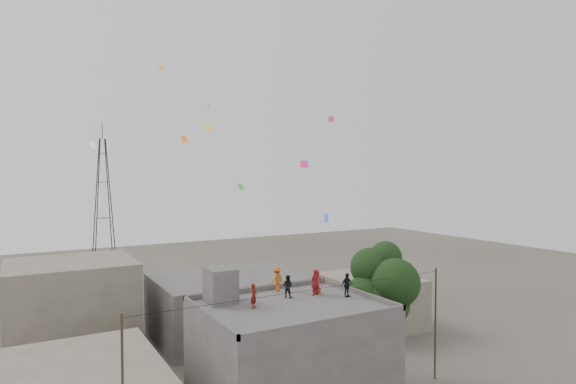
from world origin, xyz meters
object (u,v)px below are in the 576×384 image
Objects in this scene: person_dark_adult at (347,285)px; person_red_adult at (315,282)px; tree at (383,288)px; stair_head_box at (221,285)px; transmission_tower at (103,210)px.

person_red_adult is at bearing 131.45° from person_dark_adult.
tree is 4.99m from person_red_adult.
stair_head_box is at bearing -26.12° from person_red_adult.
person_dark_adult is at bearing -78.73° from transmission_tower.
person_dark_adult is at bearing -20.03° from stair_head_box.
tree is 6.27× the size of person_dark_adult.
person_red_adult is 1.11× the size of person_dark_adult.
transmission_tower is at bearing 91.23° from stair_head_box.
transmission_tower is at bearing 93.47° from person_dark_adult.
stair_head_box is at bearing 169.26° from tree.
tree is at bearing -10.74° from stair_head_box.
person_red_adult is at bearing -80.50° from transmission_tower.
stair_head_box is 0.10× the size of transmission_tower.
transmission_tower is 13.78× the size of person_dark_adult.
person_red_adult is 1.96m from person_dark_adult.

